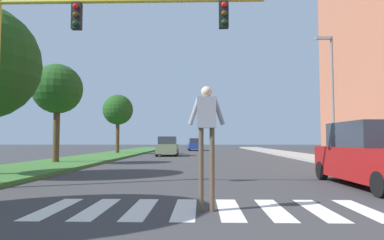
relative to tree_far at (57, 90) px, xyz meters
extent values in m
plane|color=#38383A|center=(8.47, 10.77, -4.34)|extent=(140.00, 140.00, 0.00)
cube|color=silver|center=(5.32, -12.14, -4.34)|extent=(0.45, 2.20, 0.01)
cube|color=silver|center=(6.22, -12.14, -4.34)|extent=(0.45, 2.20, 0.01)
cube|color=silver|center=(7.12, -12.14, -4.34)|extent=(0.45, 2.20, 0.01)
cube|color=silver|center=(8.02, -12.14, -4.34)|extent=(0.45, 2.20, 0.01)
cube|color=silver|center=(8.92, -12.14, -4.34)|extent=(0.45, 2.20, 0.01)
cube|color=silver|center=(9.82, -12.14, -4.34)|extent=(0.45, 2.20, 0.01)
cube|color=silver|center=(10.72, -12.14, -4.34)|extent=(0.45, 2.20, 0.01)
cube|color=silver|center=(11.62, -12.14, -4.34)|extent=(0.45, 2.20, 0.01)
cube|color=#386B2D|center=(0.36, 8.77, -4.26)|extent=(4.39, 64.00, 0.15)
cylinder|color=#4C3823|center=(0.00, 0.00, -2.50)|extent=(0.36, 0.36, 3.37)
sphere|color=#1E4C19|center=(0.00, 0.00, 0.05)|extent=(2.88, 2.88, 2.88)
cylinder|color=#4C3823|center=(0.08, 13.83, -2.50)|extent=(0.36, 0.36, 3.37)
sphere|color=#1E4C19|center=(0.08, 13.83, 0.08)|extent=(3.00, 3.00, 3.00)
cube|color=#9E9991|center=(16.73, 8.77, -4.26)|extent=(3.00, 64.00, 0.15)
cylinder|color=gold|center=(6.24, -9.36, 1.21)|extent=(7.97, 0.12, 0.12)
cube|color=black|center=(4.64, -9.36, 0.76)|extent=(0.28, 0.20, 0.80)
sphere|color=red|center=(4.64, -9.48, 1.02)|extent=(0.16, 0.16, 0.16)
sphere|color=#4C380F|center=(4.64, -9.48, 0.76)|extent=(0.16, 0.16, 0.16)
sphere|color=#0F3F19|center=(4.64, -9.48, 0.50)|extent=(0.16, 0.16, 0.16)
cube|color=black|center=(9.03, -9.36, 0.76)|extent=(0.28, 0.20, 0.80)
sphere|color=red|center=(9.03, -9.48, 1.02)|extent=(0.16, 0.16, 0.16)
sphere|color=#4C380F|center=(9.03, -9.48, 0.76)|extent=(0.16, 0.16, 0.16)
sphere|color=#0F3F19|center=(9.03, -9.48, 0.50)|extent=(0.16, 0.16, 0.16)
cylinder|color=slate|center=(16.23, 0.94, -0.44)|extent=(0.14, 0.14, 7.50)
cube|color=gray|center=(15.73, 0.94, 3.21)|extent=(0.90, 0.24, 0.16)
cylinder|color=brown|center=(8.57, -12.33, -3.51)|extent=(0.10, 0.10, 1.65)
cylinder|color=brown|center=(8.35, -12.33, -3.51)|extent=(0.10, 0.10, 1.65)
cube|color=gray|center=(8.46, -12.33, -2.38)|extent=(0.38, 0.24, 0.62)
cylinder|color=gray|center=(8.70, -12.33, -2.35)|extent=(0.27, 0.09, 0.58)
cylinder|color=gray|center=(8.22, -12.34, -2.35)|extent=(0.27, 0.09, 0.58)
sphere|color=beige|center=(8.46, -12.33, -1.96)|extent=(0.22, 0.22, 0.22)
cube|color=maroon|center=(13.57, -8.79, -3.64)|extent=(2.02, 4.65, 0.96)
cube|color=#2D333D|center=(13.57, -8.56, -2.76)|extent=(1.74, 2.57, 0.79)
cylinder|color=black|center=(12.75, -10.66, -4.02)|extent=(0.24, 0.65, 0.64)
cylinder|color=black|center=(14.39, -6.92, -4.02)|extent=(0.24, 0.65, 0.64)
cylinder|color=black|center=(12.66, -6.96, -4.02)|extent=(0.24, 0.65, 0.64)
cube|color=gray|center=(5.37, 10.72, -3.71)|extent=(1.91, 4.10, 0.82)
cube|color=#2D333D|center=(5.38, 10.52, -2.97)|extent=(1.62, 1.87, 0.67)
cylinder|color=black|center=(4.52, 12.26, -4.02)|extent=(0.24, 0.65, 0.64)
cylinder|color=black|center=(6.12, 12.32, -4.02)|extent=(0.24, 0.65, 0.64)
cylinder|color=black|center=(4.62, 9.12, -4.02)|extent=(0.24, 0.65, 0.64)
cylinder|color=black|center=(6.23, 9.18, -4.02)|extent=(0.24, 0.65, 0.64)
cube|color=navy|center=(7.60, 25.74, -3.73)|extent=(2.14, 4.54, 0.78)
cube|color=#2D333D|center=(7.62, 25.52, -3.02)|extent=(1.74, 2.10, 0.64)
cylinder|color=black|center=(6.65, 27.43, -4.02)|extent=(0.27, 0.65, 0.64)
cylinder|color=black|center=(8.31, 27.55, -4.02)|extent=(0.27, 0.65, 0.64)
cylinder|color=black|center=(6.90, 23.92, -4.02)|extent=(0.27, 0.65, 0.64)
cylinder|color=black|center=(8.56, 24.04, -4.02)|extent=(0.27, 0.65, 0.64)
camera|label=1|loc=(8.35, -19.01, -2.93)|focal=31.17mm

